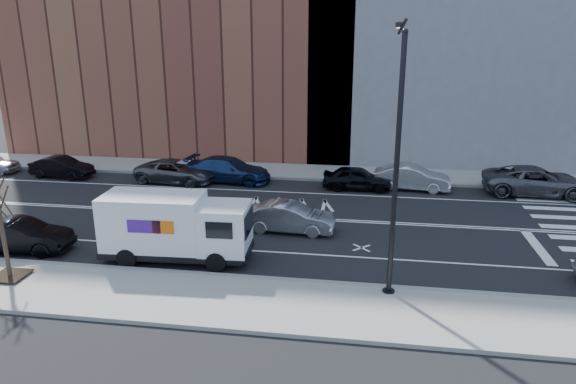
% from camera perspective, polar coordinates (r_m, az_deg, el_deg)
% --- Properties ---
extents(ground, '(120.00, 120.00, 0.00)m').
position_cam_1_polar(ground, '(26.34, -4.90, -2.62)').
color(ground, black).
rests_on(ground, ground).
extents(sidewalk_near, '(44.00, 3.60, 0.15)m').
position_cam_1_polar(sidewalk_near, '(18.60, -11.28, -11.47)').
color(sidewalk_near, gray).
rests_on(sidewalk_near, ground).
extents(sidewalk_far, '(44.00, 3.60, 0.15)m').
position_cam_1_polar(sidewalk_far, '(34.55, -1.55, 2.38)').
color(sidewalk_far, gray).
rests_on(sidewalk_far, ground).
extents(curb_near, '(44.00, 0.25, 0.17)m').
position_cam_1_polar(curb_near, '(20.10, -9.56, -9.05)').
color(curb_near, gray).
rests_on(curb_near, ground).
extents(curb_far, '(44.00, 0.25, 0.17)m').
position_cam_1_polar(curb_far, '(32.84, -2.10, 1.61)').
color(curb_far, gray).
rests_on(curb_far, ground).
extents(road_markings, '(40.00, 8.60, 0.01)m').
position_cam_1_polar(road_markings, '(26.34, -4.90, -2.61)').
color(road_markings, white).
rests_on(road_markings, ground).
extents(bldg_brick, '(26.00, 10.00, 22.00)m').
position_cam_1_polar(bldg_brick, '(42.10, -11.39, 19.73)').
color(bldg_brick, brown).
rests_on(bldg_brick, ground).
extents(streetlight, '(0.44, 4.02, 9.34)m').
position_cam_1_polar(streetlight, '(17.62, 11.95, 4.31)').
color(streetlight, black).
rests_on(streetlight, ground).
extents(street_tree, '(1.20, 1.20, 3.75)m').
position_cam_1_polar(street_tree, '(21.63, -28.95, -5.19)').
color(street_tree, black).
rests_on(street_tree, ground).
extents(fedex_van, '(6.11, 2.36, 2.75)m').
position_cam_1_polar(fedex_van, '(21.26, -12.44, -3.75)').
color(fedex_van, black).
rests_on(fedex_van, ground).
extents(far_parked_b, '(4.18, 1.81, 1.34)m').
position_cam_1_polar(far_parked_b, '(36.14, -23.84, 2.54)').
color(far_parked_b, black).
rests_on(far_parked_b, ground).
extents(far_parked_c, '(5.28, 2.91, 1.40)m').
position_cam_1_polar(far_parked_c, '(32.70, -12.33, 2.26)').
color(far_parked_c, '#4D5055').
rests_on(far_parked_c, ground).
extents(far_parked_d, '(5.50, 2.72, 1.54)m').
position_cam_1_polar(far_parked_d, '(32.29, -6.61, 2.49)').
color(far_parked_d, navy).
rests_on(far_parked_d, ground).
extents(far_parked_e, '(4.09, 1.67, 1.39)m').
position_cam_1_polar(far_parked_e, '(30.72, 7.70, 1.54)').
color(far_parked_e, black).
rests_on(far_parked_e, ground).
extents(far_parked_f, '(4.60, 2.06, 1.47)m').
position_cam_1_polar(far_parked_f, '(31.29, 13.59, 1.58)').
color(far_parked_f, silver).
rests_on(far_parked_f, ground).
extents(far_parked_g, '(5.93, 2.93, 1.62)m').
position_cam_1_polar(far_parked_g, '(32.69, 25.86, 1.11)').
color(far_parked_g, '#505358').
rests_on(far_parked_g, ground).
extents(driving_sedan, '(4.25, 1.67, 1.38)m').
position_cam_1_polar(driving_sedan, '(23.98, 0.18, -2.82)').
color(driving_sedan, '#9C9DA1').
rests_on(driving_sedan, ground).
extents(near_parked_rear_a, '(4.38, 1.87, 1.40)m').
position_cam_1_polar(near_parked_rear_a, '(24.58, -27.64, -4.34)').
color(near_parked_rear_a, black).
rests_on(near_parked_rear_a, ground).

